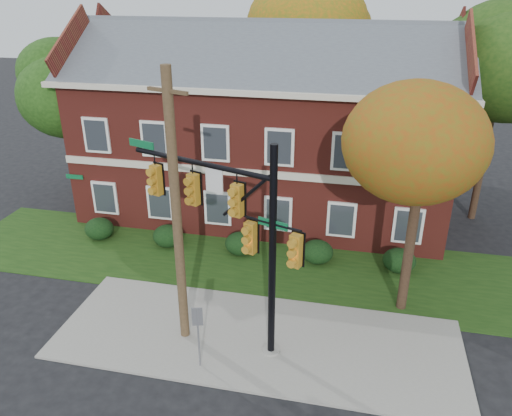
% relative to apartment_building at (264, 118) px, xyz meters
% --- Properties ---
extents(ground, '(120.00, 120.00, 0.00)m').
position_rel_apartment_building_xyz_m(ground, '(2.00, -11.95, -4.99)').
color(ground, black).
rests_on(ground, ground).
extents(sidewalk, '(14.00, 5.00, 0.08)m').
position_rel_apartment_building_xyz_m(sidewalk, '(2.00, -10.95, -4.95)').
color(sidewalk, gray).
rests_on(sidewalk, ground).
extents(grass_strip, '(30.00, 6.00, 0.04)m').
position_rel_apartment_building_xyz_m(grass_strip, '(2.00, -5.95, -4.97)').
color(grass_strip, '#193811').
rests_on(grass_strip, ground).
extents(apartment_building, '(18.80, 8.80, 9.74)m').
position_rel_apartment_building_xyz_m(apartment_building, '(0.00, 0.00, 0.00)').
color(apartment_building, maroon).
rests_on(apartment_building, ground).
extents(hedge_far_left, '(1.40, 1.26, 1.05)m').
position_rel_apartment_building_xyz_m(hedge_far_left, '(-7.00, -5.25, -4.46)').
color(hedge_far_left, black).
rests_on(hedge_far_left, ground).
extents(hedge_left, '(1.40, 1.26, 1.05)m').
position_rel_apartment_building_xyz_m(hedge_left, '(-3.50, -5.25, -4.46)').
color(hedge_left, black).
rests_on(hedge_left, ground).
extents(hedge_center, '(1.40, 1.26, 1.05)m').
position_rel_apartment_building_xyz_m(hedge_center, '(0.00, -5.25, -4.46)').
color(hedge_center, black).
rests_on(hedge_center, ground).
extents(hedge_right, '(1.40, 1.26, 1.05)m').
position_rel_apartment_building_xyz_m(hedge_right, '(3.50, -5.25, -4.46)').
color(hedge_right, black).
rests_on(hedge_right, ground).
extents(hedge_far_right, '(1.40, 1.26, 1.05)m').
position_rel_apartment_building_xyz_m(hedge_far_right, '(7.00, -5.25, -4.46)').
color(hedge_far_right, black).
rests_on(hedge_far_right, ground).
extents(tree_near_right, '(4.50, 4.25, 8.58)m').
position_rel_apartment_building_xyz_m(tree_near_right, '(7.22, -8.09, 1.68)').
color(tree_near_right, black).
rests_on(tree_near_right, ground).
extents(tree_left_rear, '(5.40, 5.10, 8.88)m').
position_rel_apartment_building_xyz_m(tree_left_rear, '(-9.73, -1.12, 1.69)').
color(tree_left_rear, black).
rests_on(tree_left_rear, ground).
extents(tree_right_rear, '(6.30, 5.95, 10.62)m').
position_rel_apartment_building_xyz_m(tree_right_rear, '(11.31, 0.86, 3.13)').
color(tree_right_rear, black).
rests_on(tree_right_rear, ground).
extents(tree_far_rear, '(6.84, 6.46, 11.52)m').
position_rel_apartment_building_xyz_m(tree_far_rear, '(1.34, 7.84, 3.86)').
color(tree_far_rear, black).
rests_on(tree_far_rear, ground).
extents(traffic_signal, '(6.26, 2.32, 7.32)m').
position_rel_apartment_building_xyz_m(traffic_signal, '(1.37, -11.11, -0.44)').
color(traffic_signal, gray).
rests_on(traffic_signal, ground).
extents(utility_pole, '(1.40, 0.59, 9.32)m').
position_rel_apartment_building_xyz_m(utility_pole, '(-0.50, -11.30, -0.26)').
color(utility_pole, '#43331F').
rests_on(utility_pole, ground).
extents(sign_post, '(0.34, 0.13, 2.33)m').
position_rel_apartment_building_xyz_m(sign_post, '(0.50, -12.67, -3.40)').
color(sign_post, slate).
rests_on(sign_post, ground).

